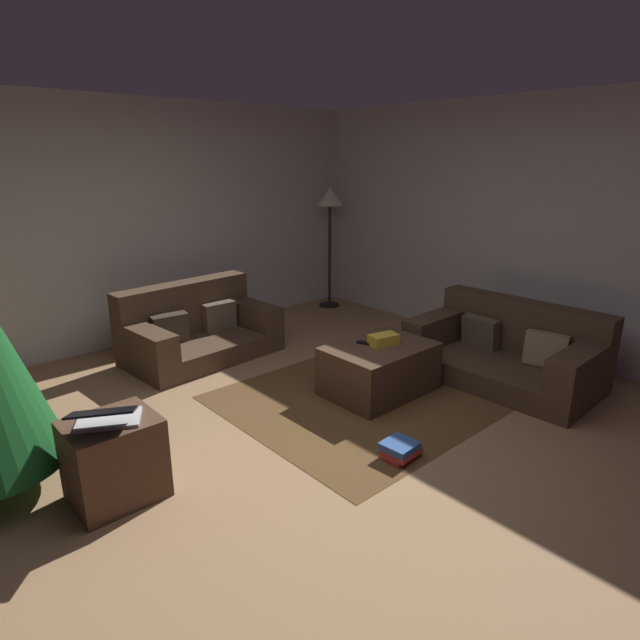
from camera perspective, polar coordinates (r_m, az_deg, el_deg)
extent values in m
plane|color=#93704C|center=(3.85, -1.11, -14.19)|extent=(6.40, 6.40, 0.00)
cube|color=#BCB7B2|center=(6.06, -21.22, 9.45)|extent=(6.40, 0.12, 2.60)
cube|color=#B5B0AB|center=(5.87, 23.02, 9.02)|extent=(0.12, 6.40, 2.60)
cube|color=#473323|center=(5.62, -12.49, -2.94)|extent=(1.57, 0.97, 0.21)
cube|color=#473323|center=(5.75, -14.46, 1.33)|extent=(1.52, 0.35, 0.54)
cube|color=#473323|center=(5.90, -7.56, 0.70)|extent=(0.30, 0.87, 0.26)
cube|color=#473323|center=(5.24, -18.37, -2.19)|extent=(0.30, 0.87, 0.26)
cube|color=brown|center=(5.78, -10.80, 0.42)|extent=(0.36, 0.13, 0.30)
cube|color=#372D24|center=(5.48, -15.90, -0.91)|extent=(0.37, 0.18, 0.31)
cube|color=#473323|center=(5.21, 18.94, -5.14)|extent=(0.99, 1.66, 0.21)
cube|color=#473323|center=(5.39, 21.07, -0.62)|extent=(0.29, 1.64, 0.49)
cube|color=#473323|center=(4.87, 26.44, -4.43)|extent=(0.95, 0.27, 0.29)
cube|color=#473323|center=(5.45, 12.77, -0.79)|extent=(0.95, 0.27, 0.29)
cube|color=#8C7A5B|center=(5.12, 23.23, -2.93)|extent=(0.22, 0.38, 0.31)
cube|color=brown|center=(5.39, 16.93, -1.28)|extent=(0.17, 0.37, 0.31)
cube|color=#473323|center=(4.69, 6.41, -5.25)|extent=(0.93, 0.66, 0.44)
cube|color=gold|center=(4.62, 6.85, -2.12)|extent=(0.27, 0.19, 0.09)
cube|color=black|center=(4.63, 4.97, -2.50)|extent=(0.10, 0.17, 0.02)
sphere|color=orange|center=(3.85, -29.31, -6.05)|extent=(0.05, 0.05, 0.05)
sphere|color=orange|center=(3.76, -29.76, -4.45)|extent=(0.06, 0.06, 0.06)
cube|color=#4C3323|center=(3.52, -21.31, -13.83)|extent=(0.52, 0.44, 0.52)
cube|color=silver|center=(3.40, -21.81, -9.93)|extent=(0.43, 0.39, 0.02)
cube|color=black|center=(3.20, -22.46, -9.20)|extent=(0.43, 0.38, 0.09)
cube|color=#B7332D|center=(3.82, 8.50, -14.37)|extent=(0.22, 0.16, 0.03)
cube|color=#B7332D|center=(3.82, 8.85, -13.81)|extent=(0.26, 0.21, 0.04)
cube|color=#2D5193|center=(3.79, 8.58, -13.26)|extent=(0.24, 0.23, 0.05)
cylinder|color=black|center=(7.40, 1.02, 1.66)|extent=(0.28, 0.28, 0.02)
cylinder|color=black|center=(7.25, 1.05, 6.83)|extent=(0.04, 0.04, 1.38)
cone|color=beige|center=(7.14, 1.08, 13.23)|extent=(0.36, 0.36, 0.24)
cube|color=brown|center=(4.78, 6.32, -7.64)|extent=(2.60, 2.00, 0.01)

